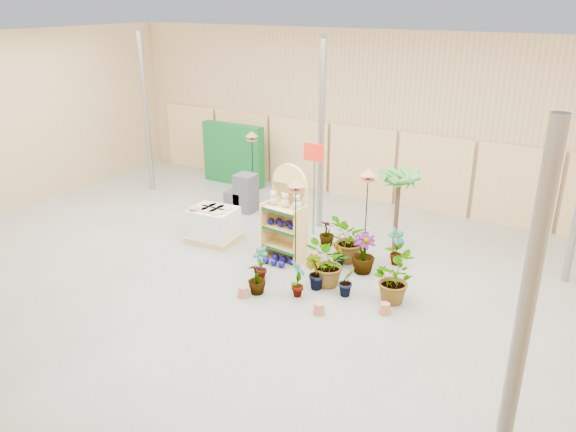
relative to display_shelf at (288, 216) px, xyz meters
name	(u,v)px	position (x,y,z in m)	size (l,w,h in m)	color
room	(259,164)	(-0.20, -0.73, 1.28)	(15.20, 12.10, 4.70)	slate
display_shelf	(288,216)	(0.00, 0.00, 0.00)	(0.91, 0.63, 2.05)	#DFBA64
teddy_bears	(286,201)	(0.02, -0.10, 0.36)	(0.75, 0.19, 0.31)	beige
gazing_balls_shelf	(285,223)	(0.00, -0.12, -0.13)	(0.75, 0.26, 0.14)	#0D0A5C
gazing_balls_floor	(279,261)	(0.04, -0.43, -0.86)	(0.63, 0.39, 0.15)	#0D0A5C
pallet_stack	(214,224)	(-1.89, -0.14, -0.54)	(1.18, 1.01, 0.81)	tan
charcoal_planters	(243,195)	(-2.44, 1.80, -0.52)	(0.80, 0.50, 1.00)	#333337
trellis_stock	(233,154)	(-4.00, 3.56, -0.04)	(2.00, 0.30, 1.80)	#0E541F
offer_sign	(314,171)	(-0.10, 1.34, 0.63)	(0.50, 0.08, 2.20)	gray
bird_table_front	(296,186)	(0.48, -0.49, 0.89)	(0.34, 0.34, 1.97)	black
bird_table_right	(368,176)	(1.57, 0.51, 1.00)	(0.34, 0.34, 2.09)	black
bird_table_back	(252,136)	(-2.71, 2.67, 0.84)	(0.34, 0.34, 1.91)	black
palm	(399,179)	(1.85, 1.54, 0.71)	(0.70, 0.70, 1.91)	#442E1C
potted_plant_0	(261,263)	(0.07, -1.15, -0.60)	(0.36, 0.24, 0.68)	#34832D
potted_plant_1	(315,272)	(1.19, -0.97, -0.60)	(0.37, 0.30, 0.68)	#34832D
potted_plant_2	(328,264)	(1.37, -0.76, -0.47)	(0.85, 0.73, 0.94)	#34832D
potted_plant_3	(363,254)	(1.71, 0.13, -0.52)	(0.47, 0.47, 0.84)	#34832D
potted_plant_4	(396,247)	(2.15, 0.80, -0.52)	(0.43, 0.29, 0.83)	#34832D
potted_plant_5	(339,254)	(1.19, 0.07, -0.64)	(0.33, 0.27, 0.60)	#34832D
potted_plant_6	(349,240)	(1.26, 0.42, -0.44)	(0.89, 0.77, 0.99)	#34832D
potted_plant_7	(257,278)	(0.34, -1.69, -0.63)	(0.35, 0.35, 0.62)	#34832D
potted_plant_8	(298,279)	(1.07, -1.41, -0.57)	(0.39, 0.26, 0.74)	#34832D
potted_plant_9	(347,281)	(1.83, -0.90, -0.64)	(0.33, 0.26, 0.59)	#34832D
potted_plant_10	(392,278)	(2.62, -0.65, -0.48)	(0.82, 0.71, 0.91)	#34832D
potted_plant_11	(327,233)	(0.46, 0.95, -0.63)	(0.34, 0.34, 0.60)	#34832D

